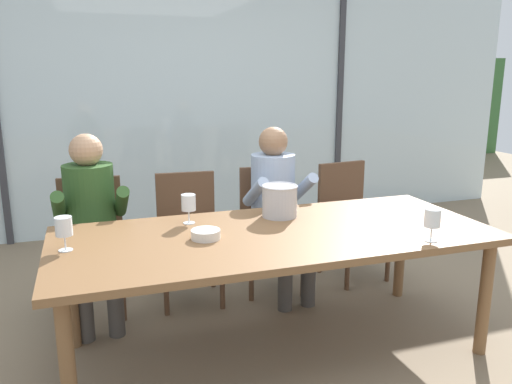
% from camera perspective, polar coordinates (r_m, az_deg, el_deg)
% --- Properties ---
extents(ground, '(14.00, 14.00, 0.00)m').
position_cam_1_polar(ground, '(4.00, -3.02, -10.21)').
color(ground, '#847056').
extents(window_glass_panel, '(7.63, 0.03, 2.60)m').
position_cam_1_polar(window_glass_panel, '(5.23, -7.98, 9.98)').
color(window_glass_panel, silver).
rests_on(window_glass_panel, ground).
extents(window_mullion_right, '(0.06, 0.06, 2.60)m').
position_cam_1_polar(window_mullion_right, '(5.78, 9.31, 10.25)').
color(window_mullion_right, '#38383D').
rests_on(window_mullion_right, ground).
extents(hillside_vineyard, '(13.63, 2.40, 1.84)m').
position_cam_1_polar(hillside_vineyard, '(9.34, -12.73, 8.90)').
color(hillside_vineyard, '#386633').
rests_on(hillside_vineyard, ground).
extents(dining_table, '(2.43, 1.03, 0.72)m').
position_cam_1_polar(dining_table, '(2.87, 2.24, -5.68)').
color(dining_table, brown).
rests_on(dining_table, ground).
extents(chair_near_curtain, '(0.47, 0.47, 0.89)m').
position_cam_1_polar(chair_near_curtain, '(3.64, -17.97, -4.43)').
color(chair_near_curtain, brown).
rests_on(chair_near_curtain, ground).
extents(chair_left_of_center, '(0.47, 0.47, 0.89)m').
position_cam_1_polar(chair_left_of_center, '(3.66, -7.63, -3.80)').
color(chair_left_of_center, brown).
rests_on(chair_left_of_center, ground).
extents(chair_center, '(0.50, 0.50, 0.89)m').
position_cam_1_polar(chair_center, '(3.84, 1.54, -2.88)').
color(chair_center, brown).
rests_on(chair_center, ground).
extents(chair_right_of_center, '(0.49, 0.49, 0.89)m').
position_cam_1_polar(chair_right_of_center, '(4.10, 10.27, -2.03)').
color(chair_right_of_center, brown).
rests_on(chair_right_of_center, ground).
extents(person_olive_shirt, '(0.47, 0.62, 1.21)m').
position_cam_1_polar(person_olive_shirt, '(3.44, -17.95, -2.47)').
color(person_olive_shirt, '#2D5123').
rests_on(person_olive_shirt, ground).
extents(person_pale_blue_shirt, '(0.48, 0.63, 1.21)m').
position_cam_1_polar(person_pale_blue_shirt, '(3.67, 2.41, -0.84)').
color(person_pale_blue_shirt, '#9EB2D1').
rests_on(person_pale_blue_shirt, ground).
extents(ice_bucket_primary, '(0.22, 0.22, 0.20)m').
position_cam_1_polar(ice_bucket_primary, '(3.12, 2.66, -0.94)').
color(ice_bucket_primary, '#B7B7BC').
rests_on(ice_bucket_primary, dining_table).
extents(tasting_bowl, '(0.16, 0.16, 0.05)m').
position_cam_1_polar(tasting_bowl, '(2.74, -5.65, -4.73)').
color(tasting_bowl, silver).
rests_on(tasting_bowl, dining_table).
extents(wine_glass_by_left_taster, '(0.08, 0.08, 0.17)m').
position_cam_1_polar(wine_glass_by_left_taster, '(3.00, -7.56, -1.33)').
color(wine_glass_by_left_taster, silver).
rests_on(wine_glass_by_left_taster, dining_table).
extents(wine_glass_near_bucket, '(0.08, 0.08, 0.17)m').
position_cam_1_polar(wine_glass_near_bucket, '(2.70, -20.72, -3.79)').
color(wine_glass_near_bucket, silver).
rests_on(wine_glass_near_bucket, dining_table).
extents(wine_glass_center_pour, '(0.08, 0.08, 0.17)m').
position_cam_1_polar(wine_glass_center_pour, '(2.82, 19.13, -2.93)').
color(wine_glass_center_pour, silver).
rests_on(wine_glass_center_pour, dining_table).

